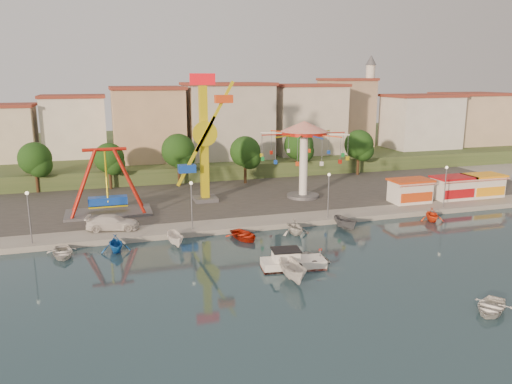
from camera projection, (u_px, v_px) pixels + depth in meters
name	position (u px, v px, depth m)	size (l,w,h in m)	color
ground	(307.00, 269.00, 44.22)	(200.00, 200.00, 0.00)	#142C37
quay_deck	(190.00, 159.00, 101.91)	(200.00, 100.00, 0.60)	#9E998E
asphalt_pad	(227.00, 191.00, 72.03)	(90.00, 28.00, 0.01)	#4C4944
hill_terrace	(186.00, 150.00, 106.30)	(200.00, 60.00, 3.00)	#384C26
pirate_ship_ride	(107.00, 183.00, 59.13)	(10.00, 5.00, 8.00)	#59595E
kamikaze_tower	(206.00, 141.00, 64.36)	(5.47, 3.10, 16.50)	#59595E
wave_swinger	(304.00, 142.00, 66.53)	(11.60, 11.60, 10.40)	#59595E
booth_left	(410.00, 191.00, 65.18)	(5.40, 3.78, 3.08)	white
booth_mid	(452.00, 187.00, 67.05)	(5.40, 3.78, 3.08)	white
booth_right	(483.00, 185.00, 68.47)	(5.40, 3.78, 3.08)	white
lamp_post_0	(30.00, 219.00, 48.79)	(0.14, 0.14, 5.00)	#59595E
lamp_post_1	(192.00, 207.00, 53.35)	(0.14, 0.14, 5.00)	#59595E
lamp_post_2	(328.00, 197.00, 57.91)	(0.14, 0.14, 5.00)	#59595E
lamp_post_3	(445.00, 188.00, 62.47)	(0.14, 0.14, 5.00)	#59595E
tree_0	(35.00, 159.00, 70.02)	(4.60, 4.60, 7.19)	#382314
tree_1	(109.00, 158.00, 72.25)	(4.35, 4.35, 6.80)	#382314
tree_2	(178.00, 151.00, 74.54)	(5.02, 5.02, 7.85)	#382314
tree_3	(245.00, 151.00, 76.12)	(4.68, 4.68, 7.32)	#382314
tree_4	(299.00, 145.00, 81.72)	(4.86, 4.86, 7.60)	#382314
tree_5	(359.00, 144.00, 82.88)	(4.83, 4.83, 7.54)	#382314
building_1	(74.00, 134.00, 84.36)	(12.33, 9.01, 8.63)	silver
building_2	(152.00, 123.00, 88.36)	(11.95, 9.28, 11.23)	tan
building_3	(232.00, 129.00, 89.57)	(12.59, 10.50, 9.20)	beige
building_4	(295.00, 125.00, 96.58)	(10.75, 9.23, 9.24)	beige
building_5	(361.00, 119.00, 98.40)	(12.77, 10.96, 11.21)	tan
building_6	(418.00, 115.00, 100.18)	(8.23, 8.98, 12.36)	silver
building_7	(451.00, 121.00, 108.57)	(11.59, 10.93, 8.76)	beige
minaret	(369.00, 98.00, 101.97)	(2.80, 2.80, 18.00)	silver
cabin_motorboat	(292.00, 263.00, 44.38)	(5.85, 2.80, 1.98)	white
rowboat_a	(316.00, 258.00, 45.86)	(2.54, 3.56, 0.74)	white
rowboat_b	(491.00, 307.00, 36.09)	(2.76, 3.87, 0.80)	white
skiff	(293.00, 271.00, 41.54)	(1.65, 4.38, 1.69)	silver
van	(113.00, 222.00, 53.58)	(2.25, 5.53, 1.60)	silver
moored_boat_0	(62.00, 253.00, 47.27)	(2.77, 3.87, 0.80)	silver
moored_boat_1	(116.00, 243.00, 48.56)	(2.80, 3.24, 1.71)	#1458B5
moored_boat_2	(175.00, 239.00, 50.26)	(1.34, 3.57, 1.38)	white
moored_boat_3	(244.00, 235.00, 52.37)	(2.96, 4.15, 0.86)	red
moored_boat_4	(295.00, 227.00, 53.89)	(2.84, 3.29, 1.73)	silver
moored_boat_5	(345.00, 223.00, 55.66)	(1.40, 3.71, 1.43)	#58585D
moored_boat_7	(432.00, 215.00, 58.86)	(2.66, 3.08, 1.62)	#F94216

